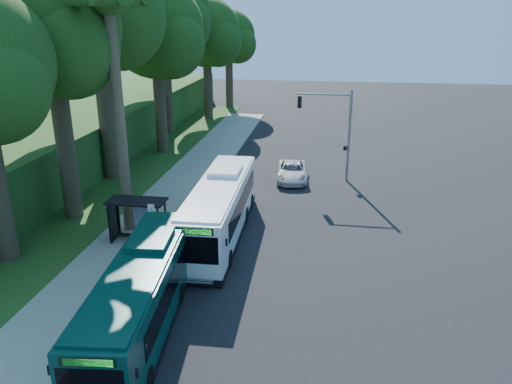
% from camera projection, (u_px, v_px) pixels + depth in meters
% --- Properties ---
extents(ground, '(140.00, 140.00, 0.00)m').
position_uv_depth(ground, '(269.00, 229.00, 30.07)').
color(ground, black).
rests_on(ground, ground).
extents(sidewalk, '(4.50, 70.00, 0.12)m').
position_uv_depth(sidewalk, '(153.00, 221.00, 31.08)').
color(sidewalk, gray).
rests_on(sidewalk, ground).
extents(red_curb, '(0.25, 30.00, 0.13)m').
position_uv_depth(red_curb, '(168.00, 252.00, 27.04)').
color(red_curb, maroon).
rests_on(red_curb, ground).
extents(grass_verge, '(8.00, 70.00, 0.06)m').
position_uv_depth(grass_verge, '(102.00, 190.00, 36.55)').
color(grass_verge, '#234719').
rests_on(grass_verge, ground).
extents(bus_shelter, '(3.20, 1.51, 2.55)m').
position_uv_depth(bus_shelter, '(134.00, 212.00, 27.82)').
color(bus_shelter, black).
rests_on(bus_shelter, ground).
extents(stop_sign_pole, '(0.35, 0.06, 3.17)m').
position_uv_depth(stop_sign_pole, '(152.00, 224.00, 25.48)').
color(stop_sign_pole, gray).
rests_on(stop_sign_pole, ground).
extents(traffic_signal_pole, '(4.10, 0.30, 7.00)m').
position_uv_depth(traffic_signal_pole, '(336.00, 124.00, 37.35)').
color(traffic_signal_pole, gray).
rests_on(traffic_signal_pole, ground).
extents(palm_tree, '(4.20, 4.20, 14.40)m').
position_uv_depth(palm_tree, '(109.00, 10.00, 25.64)').
color(palm_tree, '#4C3F2D').
rests_on(palm_tree, ground).
extents(hillside_backdrop, '(24.00, 60.00, 8.80)m').
position_uv_depth(hillside_backdrop, '(13.00, 123.00, 47.00)').
color(hillside_backdrop, '#234719').
rests_on(hillside_backdrop, ground).
extents(tree_0, '(8.40, 8.00, 15.70)m').
position_uv_depth(tree_0, '(52.00, 33.00, 28.01)').
color(tree_0, '#382B1E').
rests_on(tree_0, ground).
extents(tree_1, '(10.50, 10.00, 18.26)m').
position_uv_depth(tree_1, '(96.00, 6.00, 35.07)').
color(tree_1, '#382B1E').
rests_on(tree_1, ground).
extents(tree_2, '(8.82, 8.40, 15.12)m').
position_uv_depth(tree_2, '(157.00, 35.00, 43.07)').
color(tree_2, '#382B1E').
rests_on(tree_2, ground).
extents(tree_3, '(10.08, 9.60, 17.28)m').
position_uv_depth(tree_3, '(163.00, 16.00, 50.28)').
color(tree_3, '#382B1E').
rests_on(tree_3, ground).
extents(tree_4, '(8.40, 8.00, 14.14)m').
position_uv_depth(tree_4, '(207.00, 36.00, 58.14)').
color(tree_4, '#382B1E').
rests_on(tree_4, ground).
extents(tree_5, '(7.35, 7.00, 12.86)m').
position_uv_depth(tree_5, '(229.00, 39.00, 65.70)').
color(tree_5, '#382B1E').
rests_on(tree_5, ground).
extents(white_bus, '(2.83, 11.96, 3.55)m').
position_uv_depth(white_bus, '(220.00, 207.00, 28.65)').
color(white_bus, white).
rests_on(white_bus, ground).
extents(teal_bus, '(3.43, 11.27, 3.31)m').
position_uv_depth(teal_bus, '(142.00, 293.00, 20.11)').
color(teal_bus, '#09352E').
rests_on(teal_bus, ground).
extents(pickup, '(2.73, 5.17, 1.39)m').
position_uv_depth(pickup, '(292.00, 171.00, 38.60)').
color(pickup, silver).
rests_on(pickup, ground).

